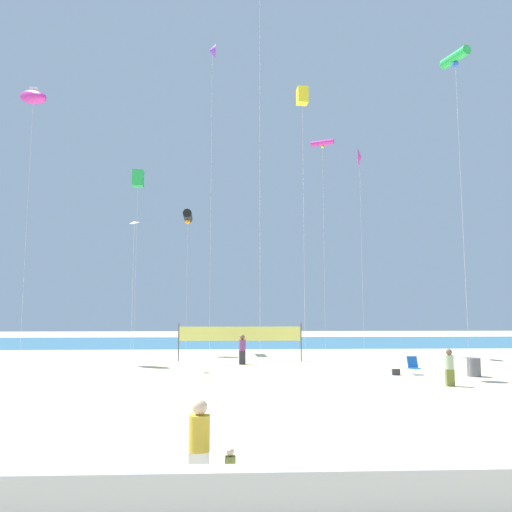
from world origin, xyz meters
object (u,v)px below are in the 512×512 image
Objects in this scene: volleyball_net at (240,335)px; kite_magenta_delta at (359,158)px; kite_white_diamond at (134,226)px; kite_yellow_box at (302,97)px; mother_figure at (199,443)px; kite_green_box at (138,179)px; kite_green_tube at (455,59)px; kite_black_tube at (188,216)px; kite_magenta_tube at (322,144)px; beachgoer_plum_shirt at (242,348)px; beach_handbag at (396,372)px; kite_magenta_inflatable at (33,97)px; toddler_figure at (230,471)px; kite_violet_delta at (212,52)px; beachgoer_sage_shirt at (449,366)px; folding_beach_chair at (413,365)px; trash_barrel at (474,367)px.

kite_magenta_delta is (8.96, 3.69, 12.99)m from volleyball_net.
kite_yellow_box is (9.47, -2.06, 6.97)m from kite_white_diamond.
kite_green_box reaches higher than mother_figure.
kite_green_tube is 22.33m from kite_black_tube.
kite_black_tube is (-10.77, 0.47, -5.97)m from kite_magenta_tube.
beach_handbag is at bearing 45.05° from beachgoer_plum_shirt.
kite_green_box reaches higher than kite_white_diamond.
beach_handbag is at bearing -85.89° from kite_magenta_tube.
kite_green_box is 1.29× the size of kite_black_tube.
kite_magenta_tube is at bearing 13.21° from kite_magenta_inflatable.
kite_magenta_inflatable reaches higher than toddler_figure.
kite_violet_delta reaches higher than beachgoer_plum_shirt.
beachgoer_sage_shirt is 14.94m from kite_green_tube.
beach_handbag is at bearing -21.82° from kite_magenta_inflatable.
kite_white_diamond is at bearing -153.51° from kite_magenta_delta.
folding_beach_chair is 0.04× the size of kite_violet_delta.
kite_magenta_tube is (7.65, 29.60, 15.74)m from mother_figure.
kite_magenta_inflatable reaches higher than kite_magenta_delta.
kite_magenta_delta is at bearing 96.64° from kite_green_tube.
mother_figure is 0.11× the size of kite_magenta_delta.
kite_violet_delta is at bearing -69.83° from kite_black_tube.
kite_magenta_inflatable is (-14.38, 1.51, 16.27)m from volleyball_net.
kite_black_tube reaches higher than folding_beach_chair.
folding_beach_chair is 17.78m from kite_magenta_delta.
kite_white_diamond reaches higher than mother_figure.
kite_yellow_box is at bearing -47.36° from kite_green_box.
trash_barrel is (11.74, 15.26, 0.01)m from toddler_figure.
kite_green_box is at bearing 132.64° from kite_yellow_box.
trash_barrel is 0.04× the size of kite_violet_delta.
kite_magenta_inflatable is 13.70m from kite_black_tube.
kite_green_tube is (10.35, -7.28, 14.63)m from beachgoer_plum_shirt.
trash_barrel reaches higher than folding_beach_chair.
kite_green_box is at bearing 139.65° from kite_green_tube.
kite_magenta_delta is at bearing 55.60° from toddler_figure.
beach_handbag is (-0.98, -0.25, -0.31)m from folding_beach_chair.
beachgoer_plum_shirt reaches higher than beachgoer_sage_shirt.
folding_beach_chair is 0.05× the size of kite_magenta_tube.
kite_green_tube is (-0.83, -1.29, 15.13)m from trash_barrel.
toddler_figure is at bearing -11.23° from beachgoer_plum_shirt.
kite_violet_delta is 11.19m from kite_magenta_tube.
kite_violet_delta is 1.55× the size of kite_green_box.
kite_magenta_tube reaches higher than kite_black_tube.
kite_magenta_tube is at bearing 132.43° from beachgoer_plum_shirt.
kite_white_diamond is 13.95m from kite_magenta_inflatable.
kite_green_box is at bearing 93.32° from mother_figure.
toddler_figure is 15.30m from beachgoer_sage_shirt.
kite_violet_delta is 1.99× the size of kite_black_tube.
kite_violet_delta is at bearing 138.51° from beach_handbag.
kite_white_diamond is (-6.25, -1.84, 7.07)m from beachgoer_plum_shirt.
kite_magenta_tube is 12.32m from kite_black_tube.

